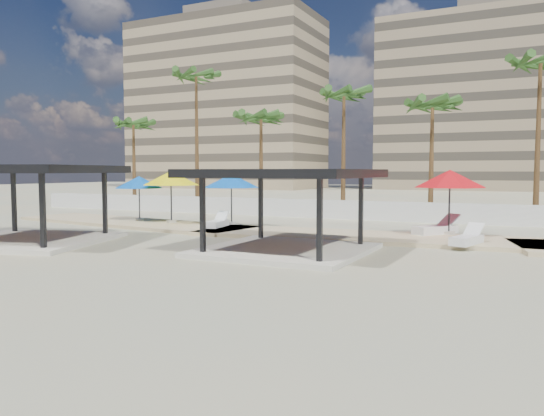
{
  "coord_description": "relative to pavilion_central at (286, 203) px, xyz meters",
  "views": [
    {
      "loc": [
        8.76,
        -16.26,
        3.07
      ],
      "look_at": [
        -1.76,
        5.16,
        1.4
      ],
      "focal_mm": 35.0,
      "sensor_mm": 36.0,
      "label": 1
    }
  ],
  "objects": [
    {
      "name": "palm_b",
      "position": [
        -15.49,
        16.94,
        8.15
      ],
      "size": [
        3.0,
        3.0,
        11.32
      ],
      "color": "brown",
      "rests_on": "ground"
    },
    {
      "name": "palm_f",
      "position": [
        8.51,
        16.84,
        7.14
      ],
      "size": [
        3.0,
        3.0,
        10.23
      ],
      "color": "brown",
      "rests_on": "ground"
    },
    {
      "name": "building_west",
      "position": [
        -42.49,
        66.24,
        13.4
      ],
      "size": [
        34.0,
        16.0,
        32.4
      ],
      "color": "#937F60",
      "rests_on": "ground"
    },
    {
      "name": "pavilion_west",
      "position": [
        -11.06,
        -2.42,
        0.1
      ],
      "size": [
        8.02,
        8.02,
        3.31
      ],
      "rotation": [
        0.0,
        0.0,
        0.27
      ],
      "color": "beige",
      "rests_on": "ground"
    },
    {
      "name": "ground",
      "position": [
        -0.49,
        -1.76,
        -1.87
      ],
      "size": [
        200.0,
        200.0,
        0.0
      ],
      "primitive_type": "plane",
      "color": "tan",
      "rests_on": "ground"
    },
    {
      "name": "palm_c",
      "position": [
        -9.49,
        16.34,
        4.8
      ],
      "size": [
        3.0,
        3.0,
        7.75
      ],
      "color": "brown",
      "rests_on": "ground"
    },
    {
      "name": "pavilion_central",
      "position": [
        0.0,
        0.0,
        0.0
      ],
      "size": [
        6.21,
        6.21,
        3.13
      ],
      "rotation": [
        0.0,
        0.0,
        -0.01
      ],
      "color": "beige",
      "rests_on": "ground"
    },
    {
      "name": "lounger_a",
      "position": [
        -6.35,
        5.28,
        -1.51
      ],
      "size": [
        0.98,
        2.08,
        0.76
      ],
      "rotation": [
        0.0,
        0.0,
        1.74
      ],
      "color": "white",
      "rests_on": "promenade"
    },
    {
      "name": "umbrella_b",
      "position": [
        -9.83,
        6.04,
        0.79
      ],
      "size": [
        4.14,
        4.14,
        2.89
      ],
      "rotation": [
        0.0,
        0.0,
        0.34
      ],
      "color": "beige",
      "rests_on": "promenade"
    },
    {
      "name": "umbrella_f",
      "position": [
        -6.39,
        6.82,
        0.66
      ],
      "size": [
        3.79,
        3.79,
        2.73
      ],
      "rotation": [
        0.0,
        0.0,
        0.27
      ],
      "color": "beige",
      "rests_on": "promenade"
    },
    {
      "name": "palm_a",
      "position": [
        -21.49,
        16.54,
        4.82
      ],
      "size": [
        3.0,
        3.0,
        7.77
      ],
      "color": "brown",
      "rests_on": "ground"
    },
    {
      "name": "palm_e",
      "position": [
        2.51,
        16.64,
        5.08
      ],
      "size": [
        3.0,
        3.0,
        8.04
      ],
      "color": "brown",
      "rests_on": "ground"
    },
    {
      "name": "lounger_b",
      "position": [
        4.38,
        7.05,
        -1.48
      ],
      "size": [
        1.97,
        2.37,
        0.89
      ],
      "rotation": [
        0.0,
        0.0,
        0.96
      ],
      "color": "white",
      "rests_on": "promenade"
    },
    {
      "name": "promenade",
      "position": [
        1.51,
        5.9,
        -1.81
      ],
      "size": [
        44.45,
        7.97,
        0.24
      ],
      "color": "#C6B284",
      "rests_on": "ground"
    },
    {
      "name": "palm_d",
      "position": [
        -3.49,
        17.14,
        6.12
      ],
      "size": [
        3.0,
        3.0,
        9.15
      ],
      "color": "brown",
      "rests_on": "ground"
    },
    {
      "name": "umbrella_c",
      "position": [
        4.92,
        7.15,
        0.84
      ],
      "size": [
        4.02,
        4.02,
        2.95
      ],
      "rotation": [
        0.0,
        0.0,
        -0.25
      ],
      "color": "beige",
      "rests_on": "promenade"
    },
    {
      "name": "lounger_c",
      "position": [
        6.04,
        4.08,
        -1.5
      ],
      "size": [
        1.18,
        2.18,
        0.79
      ],
      "rotation": [
        0.0,
        0.0,
        1.31
      ],
      "color": "white",
      "rests_on": "promenade"
    },
    {
      "name": "boundary_wall",
      "position": [
        -0.49,
        14.24,
        -1.27
      ],
      "size": [
        56.0,
        0.3,
        1.2
      ],
      "primitive_type": "cube",
      "color": "silver",
      "rests_on": "ground"
    },
    {
      "name": "building_mid",
      "position": [
        3.51,
        76.24,
        12.4
      ],
      "size": [
        38.0,
        16.0,
        30.4
      ],
      "color": "#847259",
      "rests_on": "ground"
    },
    {
      "name": "umbrella_a",
      "position": [
        -12.41,
        6.4,
        0.53
      ],
      "size": [
        3.72,
        3.72,
        2.59
      ],
      "rotation": [
        0.0,
        0.0,
        0.35
      ],
      "color": "beige",
      "rests_on": "promenade"
    }
  ]
}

